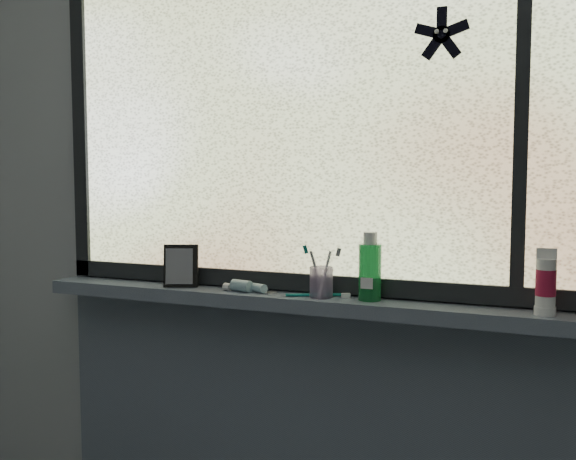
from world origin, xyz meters
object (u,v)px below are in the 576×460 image
at_px(mouthwash_bottle, 370,266).
at_px(cream_tube, 546,280).
at_px(vanity_mirror, 181,266).
at_px(toothbrush_cup, 321,282).

bearing_deg(mouthwash_bottle, cream_tube, -2.78).
relative_size(vanity_mirror, cream_tube, 1.11).
bearing_deg(cream_tube, toothbrush_cup, 179.10).
bearing_deg(cream_tube, mouthwash_bottle, 177.22).
xyz_separation_m(mouthwash_bottle, cream_tube, (0.44, -0.02, -0.01)).
height_order(toothbrush_cup, mouthwash_bottle, mouthwash_bottle).
distance_m(vanity_mirror, mouthwash_bottle, 0.59).
distance_m(toothbrush_cup, cream_tube, 0.58).
bearing_deg(vanity_mirror, mouthwash_bottle, -21.73).
relative_size(vanity_mirror, toothbrush_cup, 1.52).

